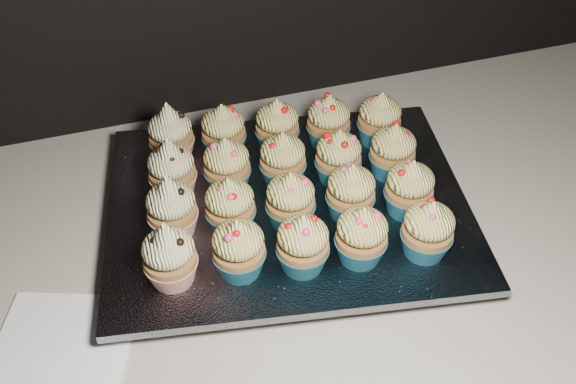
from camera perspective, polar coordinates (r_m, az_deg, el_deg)
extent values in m
cube|color=beige|center=(0.90, 5.08, -2.93)|extent=(2.44, 0.64, 0.04)
cube|color=white|center=(0.79, -19.50, -13.00)|extent=(0.19, 0.19, 0.00)
cube|color=black|center=(0.87, 0.00, -1.88)|extent=(0.49, 0.40, 0.02)
cube|color=silver|center=(0.86, 0.00, -1.08)|extent=(0.53, 0.44, 0.01)
cone|color=#AF1C18|center=(0.76, -10.27, -6.85)|extent=(0.06, 0.06, 0.03)
ellipsoid|color=beige|center=(0.73, -10.63, -4.93)|extent=(0.06, 0.06, 0.04)
cone|color=beige|center=(0.71, -10.91, -3.42)|extent=(0.03, 0.03, 0.03)
cone|color=#1B6280|center=(0.76, -4.32, -6.19)|extent=(0.06, 0.06, 0.03)
ellipsoid|color=#EEDD78|center=(0.73, -4.47, -4.25)|extent=(0.06, 0.06, 0.04)
cone|color=#EEDD78|center=(0.72, -4.57, -3.00)|extent=(0.03, 0.03, 0.02)
cone|color=#1B6280|center=(0.76, 1.30, -5.80)|extent=(0.06, 0.06, 0.03)
ellipsoid|color=#EEDD78|center=(0.74, 1.34, -3.85)|extent=(0.06, 0.06, 0.04)
cone|color=#EEDD78|center=(0.72, 1.37, -2.60)|extent=(0.03, 0.03, 0.02)
cone|color=#1B6280|center=(0.78, 6.42, -5.03)|extent=(0.06, 0.06, 0.03)
ellipsoid|color=#EEDD78|center=(0.75, 6.64, -3.09)|extent=(0.06, 0.06, 0.04)
cone|color=#EEDD78|center=(0.73, 6.78, -1.84)|extent=(0.03, 0.03, 0.02)
cone|color=#1B6280|center=(0.80, 12.08, -4.45)|extent=(0.06, 0.06, 0.03)
ellipsoid|color=#EEDD78|center=(0.77, 12.48, -2.54)|extent=(0.06, 0.06, 0.04)
cone|color=#EEDD78|center=(0.75, 12.74, -1.31)|extent=(0.03, 0.03, 0.02)
cone|color=#AF1C18|center=(0.82, -10.09, -2.68)|extent=(0.06, 0.06, 0.03)
ellipsoid|color=beige|center=(0.79, -10.42, -0.75)|extent=(0.06, 0.06, 0.04)
cone|color=beige|center=(0.77, -10.68, 0.75)|extent=(0.03, 0.03, 0.03)
cone|color=#1B6280|center=(0.81, -5.06, -2.44)|extent=(0.06, 0.06, 0.03)
ellipsoid|color=#EEDD78|center=(0.78, -5.23, -0.49)|extent=(0.06, 0.06, 0.04)
cone|color=#EEDD78|center=(0.77, -5.33, 0.76)|extent=(0.03, 0.03, 0.02)
cone|color=#1B6280|center=(0.81, 0.22, -1.95)|extent=(0.06, 0.06, 0.03)
ellipsoid|color=#EEDD78|center=(0.79, 0.23, 0.01)|extent=(0.06, 0.06, 0.04)
cone|color=#EEDD78|center=(0.77, 0.23, 1.26)|extent=(0.03, 0.03, 0.02)
cone|color=#1B6280|center=(0.83, 5.50, -1.19)|extent=(0.06, 0.06, 0.03)
ellipsoid|color=#EEDD78|center=(0.80, 5.67, 0.76)|extent=(0.06, 0.06, 0.04)
cone|color=#EEDD78|center=(0.79, 5.79, 2.00)|extent=(0.03, 0.03, 0.02)
cone|color=#1B6280|center=(0.84, 10.53, -0.84)|extent=(0.06, 0.06, 0.03)
ellipsoid|color=#EEDD78|center=(0.82, 10.86, 1.08)|extent=(0.06, 0.06, 0.04)
cone|color=#EEDD78|center=(0.80, 11.08, 2.30)|extent=(0.03, 0.03, 0.02)
cone|color=#AF1C18|center=(0.87, -10.09, 0.71)|extent=(0.06, 0.06, 0.03)
ellipsoid|color=beige|center=(0.84, -10.40, 2.62)|extent=(0.06, 0.06, 0.04)
cone|color=beige|center=(0.83, -10.64, 4.10)|extent=(0.03, 0.03, 0.03)
cone|color=#1B6280|center=(0.87, -5.35, 1.19)|extent=(0.06, 0.06, 0.03)
ellipsoid|color=#EEDD78|center=(0.84, -5.52, 3.12)|extent=(0.06, 0.06, 0.04)
cone|color=#EEDD78|center=(0.83, -5.62, 4.34)|extent=(0.03, 0.03, 0.02)
cone|color=#1B6280|center=(0.87, -0.45, 1.73)|extent=(0.06, 0.06, 0.03)
ellipsoid|color=#EEDD78|center=(0.85, -0.47, 3.66)|extent=(0.06, 0.06, 0.04)
cone|color=#EEDD78|center=(0.83, -0.48, 4.88)|extent=(0.03, 0.03, 0.02)
cone|color=#1B6280|center=(0.88, 4.42, 1.94)|extent=(0.06, 0.06, 0.03)
ellipsoid|color=#EEDD78|center=(0.85, 4.55, 3.87)|extent=(0.06, 0.06, 0.04)
cone|color=#EEDD78|center=(0.84, 4.64, 5.09)|extent=(0.03, 0.03, 0.02)
cone|color=#1B6280|center=(0.90, 9.12, 2.44)|extent=(0.06, 0.06, 0.03)
ellipsoid|color=#EEDD78|center=(0.87, 9.39, 4.33)|extent=(0.06, 0.06, 0.04)
cone|color=#EEDD78|center=(0.86, 9.56, 5.53)|extent=(0.03, 0.03, 0.02)
cone|color=#AF1C18|center=(0.93, -10.18, 3.83)|extent=(0.06, 0.06, 0.03)
ellipsoid|color=beige|center=(0.90, -10.47, 5.70)|extent=(0.06, 0.06, 0.04)
cone|color=beige|center=(0.89, -10.70, 7.14)|extent=(0.03, 0.03, 0.03)
cone|color=#1B6280|center=(0.92, -5.65, 4.26)|extent=(0.06, 0.06, 0.03)
ellipsoid|color=#EEDD78|center=(0.90, -5.81, 6.14)|extent=(0.06, 0.06, 0.04)
cone|color=#EEDD78|center=(0.89, -5.91, 7.33)|extent=(0.03, 0.03, 0.02)
cone|color=#1B6280|center=(0.93, -0.95, 4.75)|extent=(0.06, 0.06, 0.03)
ellipsoid|color=#EEDD78|center=(0.91, -0.97, 6.64)|extent=(0.06, 0.06, 0.04)
cone|color=#EEDD78|center=(0.89, -0.99, 7.83)|extent=(0.03, 0.03, 0.02)
cone|color=#1B6280|center=(0.94, 3.57, 5.11)|extent=(0.06, 0.06, 0.03)
ellipsoid|color=#EEDD78|center=(0.91, 3.67, 6.98)|extent=(0.06, 0.06, 0.04)
cone|color=#EEDD78|center=(0.90, 3.73, 8.17)|extent=(0.03, 0.03, 0.02)
cone|color=#1B6280|center=(0.95, 7.99, 5.29)|extent=(0.06, 0.06, 0.03)
ellipsoid|color=#EEDD78|center=(0.93, 8.21, 7.14)|extent=(0.06, 0.06, 0.04)
cone|color=#EEDD78|center=(0.91, 8.36, 8.31)|extent=(0.03, 0.03, 0.02)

